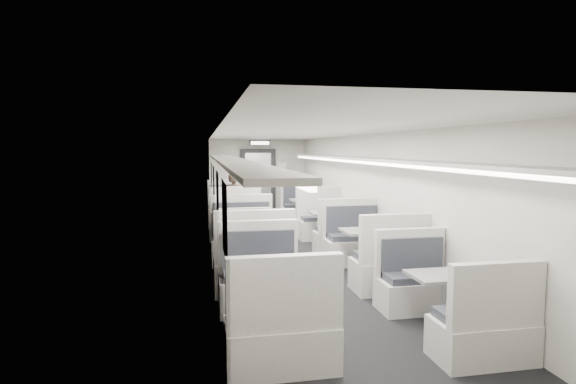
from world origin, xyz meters
name	(u,v)px	position (x,y,z in m)	size (l,w,h in m)	color
room	(298,198)	(0.00, 0.00, 1.20)	(3.24, 12.24, 2.64)	black
booth_left_a	(232,216)	(-1.00, 3.19, 0.42)	(1.16, 2.36, 1.26)	#AFAAA4
booth_left_b	(240,236)	(-1.00, 0.94, 0.35)	(0.97, 1.96, 1.05)	#AFAAA4
booth_left_c	(248,251)	(-1.00, -0.69, 0.42)	(1.16, 2.34, 1.25)	#AFAAA4
booth_left_d	(269,301)	(-1.00, -3.13, 0.39)	(1.07, 2.17, 1.16)	#AFAAA4
booth_right_a	(309,214)	(1.00, 3.26, 0.41)	(1.13, 2.29, 1.23)	#AFAAA4
booth_right_b	(330,228)	(1.00, 1.28, 0.38)	(1.05, 2.14, 1.14)	#AFAAA4
booth_right_c	(370,252)	(1.00, -1.07, 0.40)	(1.09, 2.21, 1.18)	#AFAAA4
booth_right_d	(444,302)	(1.00, -3.43, 0.35)	(0.97, 1.97, 1.05)	#AFAAA4
passenger	(234,203)	(-0.96, 2.94, 0.78)	(0.57, 0.37, 1.55)	black
window_a	(212,179)	(-1.49, 3.40, 1.35)	(0.02, 1.18, 0.84)	black
window_b	(214,186)	(-1.49, 1.20, 1.35)	(0.02, 1.18, 0.84)	black
window_c	(218,198)	(-1.49, -1.00, 1.35)	(0.02, 1.18, 0.84)	black
window_d	(225,220)	(-1.49, -3.20, 1.35)	(0.02, 1.18, 0.84)	black
luggage_rack_left	(230,160)	(-1.24, -0.30, 1.92)	(0.46, 10.40, 0.09)	#AFAAA4
luggage_rack_right	(368,160)	(1.24, -0.30, 1.92)	(0.46, 10.40, 0.09)	#AFAAA4
vestibule_door	(258,183)	(0.00, 5.93, 1.04)	(1.10, 0.13, 2.10)	black
exit_sign	(260,143)	(0.00, 5.44, 2.28)	(0.62, 0.12, 0.16)	black
wall_notice	(282,168)	(0.75, 5.92, 1.50)	(0.32, 0.02, 0.40)	white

